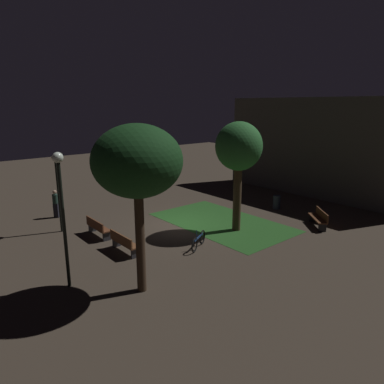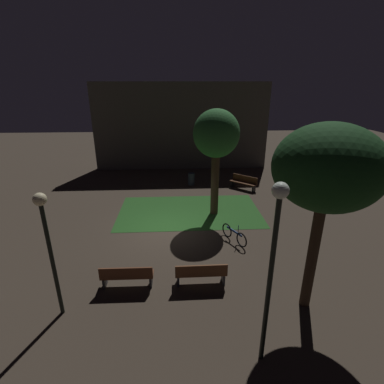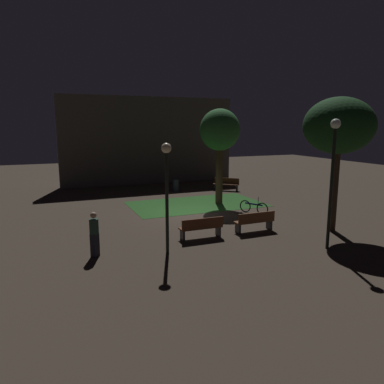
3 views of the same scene
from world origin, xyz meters
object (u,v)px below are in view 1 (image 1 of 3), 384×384
Objects in this scene: tree_tall_center at (137,163)px; pedestrian at (56,203)px; lamp_post_plaza_west at (57,179)px; bench_corner at (98,227)px; tree_near_wall at (239,149)px; trash_bin at (277,202)px; lamp_post_plaza_east at (61,198)px; bicycle at (199,241)px; bench_front_right at (124,242)px; bench_lawn_edge at (319,218)px.

pedestrian is at bearing 176.13° from tree_tall_center.
tree_tall_center is 1.45× the size of lamp_post_plaza_west.
bench_corner is 1.12× the size of pedestrian.
tree_near_wall is at bearing 38.01° from pedestrian.
trash_bin is 13.15m from pedestrian.
lamp_post_plaza_east is (-1.93, -1.82, -1.27)m from tree_tall_center.
bicycle is at bearing 111.01° from tree_tall_center.
lamp_post_plaza_east reaches higher than bicycle.
lamp_post_plaza_west reaches higher than bench_front_right.
lamp_post_plaza_west is at bearing -127.06° from bench_lawn_edge.
bench_corner and bench_lawn_edge have the same top height.
bench_corner is 1.08× the size of bench_lawn_edge.
bench_front_right is 5.06m from lamp_post_plaza_west.
tree_near_wall is at bearing 78.32° from bench_front_right.
lamp_post_plaza_west is (-7.64, 0.05, -1.76)m from tree_tall_center.
bicycle is at bearing 20.93° from pedestrian.
bench_front_right is 1.20× the size of bicycle.
trash_bin is at bearing 101.83° from tree_near_wall.
tree_tall_center is (-0.44, -10.73, 4.03)m from bench_lawn_edge.
bicycle is at bearing -80.54° from tree_near_wall.
lamp_post_plaza_east is at bearing -66.14° from bench_front_right.
lamp_post_plaza_west reaches higher than trash_bin.
bench_front_right is at bearing -101.68° from tree_near_wall.
trash_bin is at bearing 104.43° from tree_tall_center.
bench_front_right is at bearing 160.61° from tree_tall_center.
lamp_post_plaza_west is (-4.39, -1.09, 2.27)m from bench_front_right.
bench_front_right is 0.37× the size of lamp_post_plaza_east.
trash_bin is at bearing 100.91° from bicycle.
bench_corner is at bearing -146.49° from bicycle.
lamp_post_plaza_east is at bearing -89.36° from tree_near_wall.
bench_lawn_edge is at bearing -16.28° from trash_bin.
lamp_post_plaza_east is 8.89m from pedestrian.
tree_tall_center reaches higher than tree_near_wall.
bench_lawn_edge is at bearing 43.61° from pedestrian.
bench_corner is 0.31× the size of tree_tall_center.
bench_lawn_edge is at bearing 69.02° from bench_front_right.
trash_bin is (-3.02, 11.74, -4.09)m from tree_tall_center.
bench_lawn_edge is 14.58m from pedestrian.
trash_bin is at bearing 75.34° from bench_corner.
bench_corner is at bearing 6.05° from pedestrian.
pedestrian reaches higher than trash_bin.
lamp_post_plaza_west reaches higher than bench_corner.
pedestrian is (-7.09, -11.06, 0.43)m from trash_bin.
bench_corner is 0.33× the size of tree_near_wall.
lamp_post_plaza_east reaches higher than bench_corner.
tree_tall_center reaches higher than lamp_post_plaza_west.
bench_corner is at bearing -123.01° from bench_lawn_edge.
tree_near_wall is (-2.47, -3.73, 3.73)m from bench_lawn_edge.
bench_front_right is 4.26m from lamp_post_plaza_east.
pedestrian is (-2.48, 0.64, -1.90)m from lamp_post_plaza_west.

